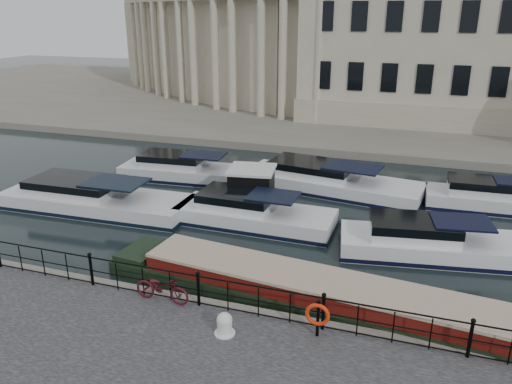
% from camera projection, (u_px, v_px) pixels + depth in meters
% --- Properties ---
extents(ground_plane, '(160.00, 160.00, 0.00)m').
position_uv_depth(ground_plane, '(226.00, 286.00, 18.16)').
color(ground_plane, black).
rests_on(ground_plane, ground).
extents(far_bank, '(120.00, 42.00, 0.55)m').
position_uv_depth(far_bank, '(362.00, 103.00, 52.82)').
color(far_bank, '#6B665B').
rests_on(far_bank, ground_plane).
extents(railing, '(24.14, 0.14, 1.22)m').
position_uv_depth(railing, '(198.00, 287.00, 15.75)').
color(railing, black).
rests_on(railing, near_quay).
extents(civic_building, '(53.55, 31.84, 16.85)m').
position_uv_depth(civic_building, '(351.00, 38.00, 46.99)').
color(civic_building, '#ADA38C').
rests_on(civic_building, far_bank).
extents(bicycle, '(1.91, 0.71, 1.00)m').
position_uv_depth(bicycle, '(162.00, 288.00, 16.02)').
color(bicycle, '#4A0D18').
rests_on(bicycle, near_quay).
extents(mooring_bollard, '(0.62, 0.62, 0.69)m').
position_uv_depth(mooring_bollard, '(225.00, 324.00, 14.44)').
color(mooring_bollard, silver).
rests_on(mooring_bollard, near_quay).
extents(life_ring_post, '(0.72, 0.19, 1.17)m').
position_uv_depth(life_ring_post, '(318.00, 315.00, 14.16)').
color(life_ring_post, black).
rests_on(life_ring_post, near_quay).
extents(narrowboat, '(16.53, 3.87, 1.60)m').
position_uv_depth(narrowboat, '(328.00, 303.00, 16.44)').
color(narrowboat, black).
rests_on(narrowboat, ground_plane).
extents(harbour_hut, '(3.43, 3.00, 2.19)m').
position_uv_depth(harbour_hut, '(252.00, 190.00, 24.99)').
color(harbour_hut, '#6B665B').
rests_on(harbour_hut, ground_plane).
extents(cabin_cruisers, '(27.39, 10.52, 1.99)m').
position_uv_depth(cabin_cruisers, '(271.00, 200.00, 25.39)').
color(cabin_cruisers, silver).
rests_on(cabin_cruisers, ground_plane).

